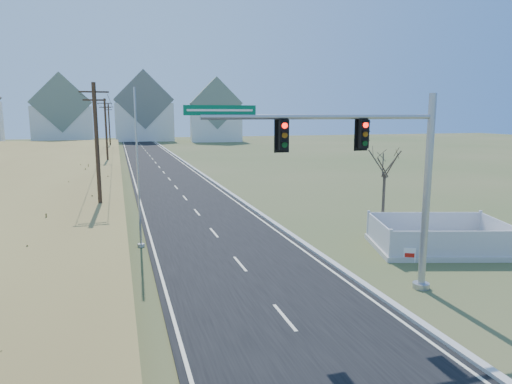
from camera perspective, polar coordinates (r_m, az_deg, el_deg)
The scene contains 14 objects.
ground at distance 18.15m, azimuth 1.32°, elevation -13.00°, with size 260.00×260.00×0.00m, color #3D5027.
road at distance 66.48m, azimuth -12.30°, elevation 3.41°, with size 8.00×180.00×0.06m, color black.
curb at distance 66.93m, azimuth -8.76°, elevation 3.61°, with size 0.30×180.00×0.18m, color #B2AFA8.
utility_pole_near at distance 31.02m, azimuth -19.22°, elevation 4.85°, with size 1.80×0.26×9.00m.
utility_pole_mid at distance 60.96m, azimuth -18.21°, elevation 7.00°, with size 1.80×0.26×9.00m.
utility_pole_far at distance 90.94m, azimuth -17.86°, elevation 7.73°, with size 1.80×0.26×9.00m.
condo_nnw at distance 124.56m, azimuth -23.08°, elevation 8.86°, with size 14.93×11.17×17.03m.
condo_n at distance 128.11m, azimuth -13.87°, elevation 9.64°, with size 15.27×10.20×18.54m.
condo_ne at distance 122.54m, azimuth -5.09°, elevation 9.54°, with size 14.12×10.51×16.52m.
traffic_signal_mast at distance 17.99m, azimuth 15.83°, elevation 2.07°, with size 9.81×0.67×7.80m.
fence_enclosure at distance 25.95m, azimuth 21.82°, elevation -6.02°, with size 7.68×6.25×1.53m.
open_sign at distance 23.16m, azimuth 18.64°, elevation -7.48°, with size 0.52×0.30×0.70m.
flagpole at distance 24.65m, azimuth -14.49°, elevation 0.82°, with size 0.38×0.38×8.37m.
bare_tree at distance 27.20m, azimuth 15.86°, elevation 3.77°, with size 2.05×2.05×5.43m.
Camera 1 is at (-5.27, -15.91, 6.99)m, focal length 32.00 mm.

